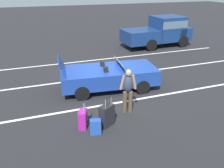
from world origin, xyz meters
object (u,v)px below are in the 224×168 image
(suitcase_large_black, at_px, (107,116))
(suitcase_small_carryon, at_px, (96,127))
(traveler_person, at_px, (128,89))
(suitcase_medium_bright, at_px, (83,119))
(parked_pickup_truck_near, at_px, (161,31))
(convertible_car, at_px, (113,75))

(suitcase_large_black, relative_size, suitcase_small_carryon, 2.13)
(traveler_person, bearing_deg, suitcase_small_carryon, 135.76)
(suitcase_medium_bright, height_order, parked_pickup_truck_near, parked_pickup_truck_near)
(parked_pickup_truck_near, bearing_deg, suitcase_small_carryon, -133.70)
(convertible_car, bearing_deg, traveler_person, -89.30)
(suitcase_small_carryon, xyz_separation_m, parked_pickup_truck_near, (7.38, 8.68, 0.86))
(suitcase_medium_bright, xyz_separation_m, suitcase_small_carryon, (0.29, -0.44, -0.07))
(suitcase_medium_bright, height_order, suitcase_small_carryon, suitcase_medium_bright)
(suitcase_large_black, distance_m, parked_pickup_truck_near, 10.88)
(suitcase_medium_bright, relative_size, suitcase_small_carryon, 1.96)
(convertible_car, xyz_separation_m, parked_pickup_truck_near, (5.75, 5.73, 0.51))
(convertible_car, xyz_separation_m, suitcase_medium_bright, (-1.92, -2.51, -0.28))
(convertible_car, bearing_deg, suitcase_large_black, -107.74)
(suitcase_large_black, height_order, traveler_person, traveler_person)
(parked_pickup_truck_near, bearing_deg, convertible_car, -138.46)
(traveler_person, relative_size, parked_pickup_truck_near, 0.32)
(suitcase_small_carryon, bearing_deg, parked_pickup_truck_near, -28.54)
(traveler_person, distance_m, parked_pickup_truck_near, 9.83)
(convertible_car, bearing_deg, parked_pickup_truck_near, 50.93)
(suitcase_medium_bright, bearing_deg, parked_pickup_truck_near, -110.35)
(convertible_car, height_order, suitcase_small_carryon, convertible_car)
(suitcase_large_black, relative_size, parked_pickup_truck_near, 0.21)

